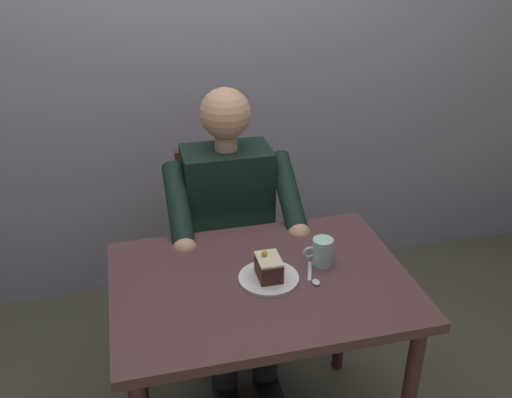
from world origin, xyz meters
TOP-DOWN VIEW (x-y plane):
  - dining_table at (0.00, 0.00)m, footprint 0.99×0.71m
  - chair at (0.00, -0.67)m, footprint 0.42×0.42m
  - seated_person at (0.00, -0.49)m, footprint 0.53×0.58m
  - dessert_plate at (-0.02, 0.01)m, footprint 0.20×0.20m
  - cake_slice at (-0.02, 0.01)m, footprint 0.08×0.10m
  - coffee_cup at (-0.23, -0.04)m, footprint 0.11×0.07m
  - dessert_spoon at (-0.17, 0.03)m, footprint 0.05×0.14m

SIDE VIEW (x-z plane):
  - chair at x=0.00m, z-range 0.05..0.97m
  - dining_table at x=0.00m, z-range 0.28..1.03m
  - seated_person at x=0.00m, z-range 0.03..1.28m
  - dessert_spoon at x=-0.17m, z-range 0.75..0.76m
  - dessert_plate at x=-0.02m, z-range 0.75..0.76m
  - cake_slice at x=-0.02m, z-range 0.76..0.85m
  - coffee_cup at x=-0.23m, z-range 0.76..0.86m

